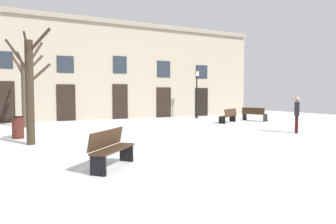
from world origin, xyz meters
TOP-DOWN VIEW (x-y plane):
  - ground_plane at (0.00, 0.00)m, footprint 37.93×37.93m
  - building_facade at (0.00, 10.53)m, footprint 23.71×0.60m
  - tree_center at (-6.32, 7.09)m, footprint 1.64×2.10m
  - tree_near_facade at (-6.36, 0.40)m, footprint 1.57×1.56m
  - streetlamp at (5.54, 8.28)m, footprint 0.30×0.30m
  - litter_bin at (-6.77, 2.31)m, footprint 0.48×0.48m
  - bench_near_lamp at (7.90, 4.56)m, footprint 0.95×1.84m
  - bench_far_corner at (5.41, 4.20)m, footprint 1.88×1.39m
  - bench_facing_shops at (-4.74, -4.31)m, footprint 1.47×1.54m
  - person_near_bench at (4.97, -1.52)m, footprint 0.43×0.41m

SIDE VIEW (x-z plane):
  - ground_plane at x=0.00m, z-range 0.00..0.00m
  - bench_far_corner at x=5.41m, z-range 0.01..0.91m
  - litter_bin at x=-6.77m, z-range 0.00..0.92m
  - bench_near_lamp at x=7.90m, z-range 0.02..0.93m
  - bench_facing_shops at x=-4.74m, z-range 0.02..0.96m
  - person_near_bench at x=4.97m, z-range 0.10..1.82m
  - tree_near_facade at x=-6.36m, z-range -0.01..4.12m
  - tree_center at x=-6.32m, z-range -0.14..4.51m
  - streetlamp at x=5.54m, z-range 0.41..4.06m
  - building_facade at x=0.00m, z-range 0.04..7.34m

